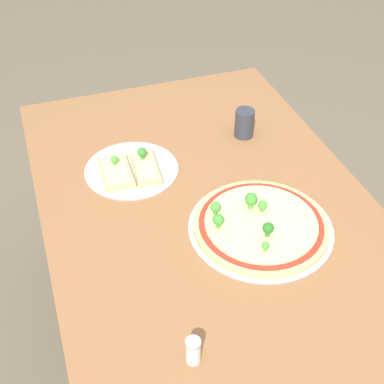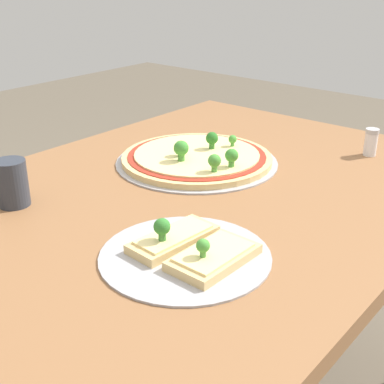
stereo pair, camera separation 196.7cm
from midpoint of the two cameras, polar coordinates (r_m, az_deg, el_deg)
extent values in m
cube|color=brown|center=(0.94, -45.13, -39.66)|extent=(1.36, 0.92, 0.04)
cylinder|color=brown|center=(1.53, -17.77, -24.42)|extent=(0.06, 0.06, 0.68)
cylinder|color=#A3A3A8|center=(0.97, -35.43, -31.14)|extent=(0.39, 0.39, 0.00)
cylinder|color=#DBB775|center=(0.97, -35.57, -30.82)|extent=(0.37, 0.37, 0.01)
cylinder|color=#A82D1E|center=(0.96, -35.70, -30.52)|extent=(0.34, 0.34, 0.00)
cylinder|color=#F4DB8E|center=(0.96, -35.75, -30.41)|extent=(0.30, 0.30, 0.00)
sphere|color=#479338|center=(0.93, -28.86, -28.66)|extent=(0.02, 0.02, 0.02)
cylinder|color=#51973E|center=(0.94, -28.68, -29.18)|extent=(0.01, 0.01, 0.01)
sphere|color=#479338|center=(0.87, -38.99, -35.69)|extent=(0.03, 0.03, 0.03)
cylinder|color=#51973E|center=(0.89, -38.60, -36.38)|extent=(0.01, 0.01, 0.01)
sphere|color=#286B23|center=(0.94, -32.75, -28.36)|extent=(0.03, 0.03, 0.03)
cylinder|color=#37742D|center=(0.95, -32.46, -29.14)|extent=(0.01, 0.01, 0.01)
sphere|color=#479338|center=(0.95, -38.94, -29.43)|extent=(0.03, 0.03, 0.03)
cylinder|color=#51973E|center=(0.97, -38.64, -30.09)|extent=(0.01, 0.01, 0.01)
sphere|color=#3D8933|center=(0.86, -35.04, -35.02)|extent=(0.03, 0.03, 0.03)
cylinder|color=#488E3A|center=(0.88, -34.67, -35.75)|extent=(0.01, 0.01, 0.01)
sphere|color=#3D8933|center=(0.93, -40.37, -30.65)|extent=(0.04, 0.04, 0.04)
cylinder|color=#488E3A|center=(0.95, -39.95, -31.53)|extent=(0.02, 0.02, 0.02)
cylinder|color=#A3A3A8|center=(0.89, -62.15, -50.07)|extent=(0.29, 0.29, 0.00)
cube|color=#DBB775|center=(0.86, -62.07, -52.75)|extent=(0.15, 0.09, 0.02)
cube|color=#F4DB8E|center=(0.85, -62.46, -52.47)|extent=(0.13, 0.08, 0.00)
sphere|color=#479338|center=(0.84, -65.80, -51.66)|extent=(0.02, 0.02, 0.02)
cylinder|color=#51973E|center=(0.86, -65.22, -52.09)|extent=(0.01, 0.01, 0.01)
cube|color=#DBB775|center=(0.90, -60.39, -47.43)|extent=(0.17, 0.08, 0.02)
cube|color=#F4DB8E|center=(0.89, -60.72, -47.12)|extent=(0.14, 0.07, 0.00)
sphere|color=#337A2D|center=(0.88, -64.26, -46.40)|extent=(0.03, 0.03, 0.03)
cylinder|color=#3F8136|center=(0.89, -63.63, -47.00)|extent=(0.01, 0.01, 0.01)
cylinder|color=#2D333D|center=(1.11, -62.83, -30.26)|extent=(0.06, 0.06, 0.10)
cylinder|color=silver|center=(0.85, -3.61, -32.43)|extent=(0.03, 0.03, 0.06)
cylinder|color=#B2B2B7|center=(0.82, -3.68, -31.09)|extent=(0.03, 0.03, 0.01)
camera|label=1|loc=(0.98, 38.40, 35.94)|focal=50.00mm
camera|label=2|loc=(0.98, -141.60, -35.94)|focal=50.00mm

